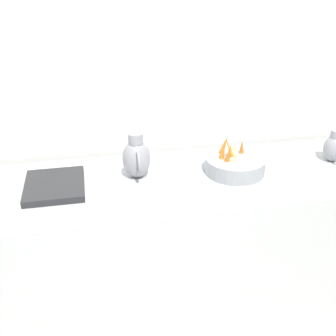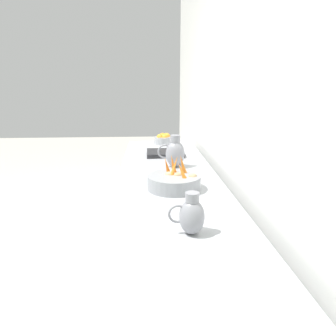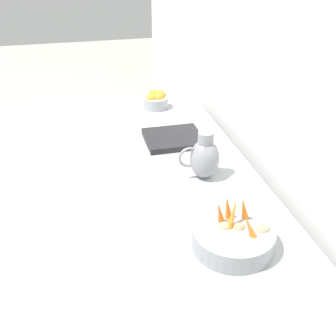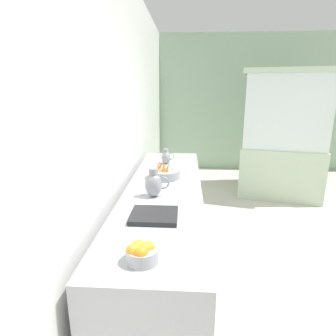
% 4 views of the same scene
% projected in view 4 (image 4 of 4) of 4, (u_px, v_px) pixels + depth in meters
% --- Properties ---
extents(ground_plane, '(14.46, 14.46, 0.00)m').
position_uv_depth(ground_plane, '(316.00, 285.00, 2.75)').
color(ground_plane, '#B7B2A5').
extents(tile_wall_left, '(0.10, 7.62, 3.00)m').
position_uv_depth(tile_wall_left, '(125.00, 120.00, 3.12)').
color(tile_wall_left, white).
rests_on(tile_wall_left, ground_plane).
extents(prep_counter, '(0.71, 2.96, 0.92)m').
position_uv_depth(prep_counter, '(164.00, 229.00, 2.88)').
color(prep_counter, '#ADAFB5').
rests_on(prep_counter, ground_plane).
extents(vegetable_colander, '(0.33, 0.33, 0.21)m').
position_uv_depth(vegetable_colander, '(164.00, 174.00, 3.00)').
color(vegetable_colander, gray).
rests_on(vegetable_colander, prep_counter).
extents(orange_bowl, '(0.18, 0.18, 0.12)m').
position_uv_depth(orange_bowl, '(141.00, 252.00, 1.54)').
color(orange_bowl, '#9EA0A5').
rests_on(orange_bowl, prep_counter).
extents(metal_pitcher_tall, '(0.21, 0.15, 0.25)m').
position_uv_depth(metal_pitcher_tall, '(154.00, 184.00, 2.47)').
color(metal_pitcher_tall, gray).
rests_on(metal_pitcher_tall, prep_counter).
extents(metal_pitcher_short, '(0.16, 0.11, 0.19)m').
position_uv_depth(metal_pitcher_short, '(166.00, 157.00, 3.57)').
color(metal_pitcher_short, gray).
rests_on(metal_pitcher_short, prep_counter).
extents(counter_sink_basin, '(0.34, 0.30, 0.04)m').
position_uv_depth(counter_sink_basin, '(154.00, 215.00, 2.08)').
color(counter_sink_basin, '#232326').
rests_on(counter_sink_basin, prep_counter).
extents(glass_block_booth, '(1.64, 1.46, 2.14)m').
position_uv_depth(glass_block_booth, '(282.00, 135.00, 4.99)').
color(glass_block_booth, '#ADC1A3').
rests_on(glass_block_booth, ground_plane).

